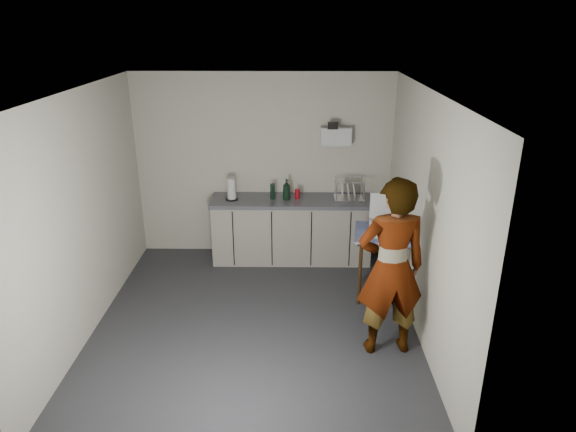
{
  "coord_description": "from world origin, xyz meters",
  "views": [
    {
      "loc": [
        0.44,
        -5.02,
        3.28
      ],
      "look_at": [
        0.36,
        0.45,
        1.14
      ],
      "focal_mm": 32.0,
      "sensor_mm": 36.0,
      "label": 1
    }
  ],
  "objects_px": {
    "side_table": "(382,241)",
    "bakery_box": "(385,224)",
    "soap_bottle": "(287,189)",
    "standing_man": "(391,268)",
    "soda_can": "(297,194)",
    "paper_towel": "(232,189)",
    "dark_bottle": "(272,191)",
    "dish_rack": "(348,194)",
    "kitchen_counter": "(292,231)"
  },
  "relations": [
    {
      "from": "paper_towel",
      "to": "kitchen_counter",
      "type": "bearing_deg",
      "value": 2.09
    },
    {
      "from": "standing_man",
      "to": "dish_rack",
      "type": "distance_m",
      "value": 2.19
    },
    {
      "from": "soap_bottle",
      "to": "soda_can",
      "type": "distance_m",
      "value": 0.17
    },
    {
      "from": "side_table",
      "to": "bakery_box",
      "type": "relative_size",
      "value": 1.91
    },
    {
      "from": "dark_bottle",
      "to": "bakery_box",
      "type": "bearing_deg",
      "value": -37.1
    },
    {
      "from": "side_table",
      "to": "dark_bottle",
      "type": "relative_size",
      "value": 3.94
    },
    {
      "from": "paper_towel",
      "to": "standing_man",
      "type": "bearing_deg",
      "value": -49.32
    },
    {
      "from": "bakery_box",
      "to": "soda_can",
      "type": "bearing_deg",
      "value": 128.88
    },
    {
      "from": "standing_man",
      "to": "dark_bottle",
      "type": "relative_size",
      "value": 8.65
    },
    {
      "from": "kitchen_counter",
      "to": "standing_man",
      "type": "distance_m",
      "value": 2.43
    },
    {
      "from": "standing_man",
      "to": "soap_bottle",
      "type": "xyz_separation_m",
      "value": [
        -1.07,
        2.14,
        0.11
      ]
    },
    {
      "from": "soap_bottle",
      "to": "paper_towel",
      "type": "distance_m",
      "value": 0.76
    },
    {
      "from": "soap_bottle",
      "to": "kitchen_counter",
      "type": "bearing_deg",
      "value": 11.81
    },
    {
      "from": "standing_man",
      "to": "soda_can",
      "type": "xyz_separation_m",
      "value": [
        -0.92,
        2.18,
        0.03
      ]
    },
    {
      "from": "side_table",
      "to": "standing_man",
      "type": "bearing_deg",
      "value": -87.22
    },
    {
      "from": "soda_can",
      "to": "paper_towel",
      "type": "relative_size",
      "value": 0.44
    },
    {
      "from": "kitchen_counter",
      "to": "standing_man",
      "type": "xyz_separation_m",
      "value": [
        1.0,
        -2.16,
        0.52
      ]
    },
    {
      "from": "side_table",
      "to": "soap_bottle",
      "type": "xyz_separation_m",
      "value": [
        -1.17,
        1.03,
        0.31
      ]
    },
    {
      "from": "side_table",
      "to": "soap_bottle",
      "type": "relative_size",
      "value": 2.96
    },
    {
      "from": "paper_towel",
      "to": "soda_can",
      "type": "bearing_deg",
      "value": 3.44
    },
    {
      "from": "dish_rack",
      "to": "bakery_box",
      "type": "relative_size",
      "value": 0.9
    },
    {
      "from": "paper_towel",
      "to": "bakery_box",
      "type": "height_order",
      "value": "bakery_box"
    },
    {
      "from": "paper_towel",
      "to": "soap_bottle",
      "type": "bearing_deg",
      "value": 1.15
    },
    {
      "from": "dark_bottle",
      "to": "bakery_box",
      "type": "distance_m",
      "value": 1.74
    },
    {
      "from": "standing_man",
      "to": "bakery_box",
      "type": "bearing_deg",
      "value": -103.1
    },
    {
      "from": "dark_bottle",
      "to": "dish_rack",
      "type": "bearing_deg",
      "value": 0.78
    },
    {
      "from": "side_table",
      "to": "dark_bottle",
      "type": "distance_m",
      "value": 1.75
    },
    {
      "from": "kitchen_counter",
      "to": "soda_can",
      "type": "relative_size",
      "value": 16.47
    },
    {
      "from": "dark_bottle",
      "to": "bakery_box",
      "type": "relative_size",
      "value": 0.48
    },
    {
      "from": "paper_towel",
      "to": "bakery_box",
      "type": "xyz_separation_m",
      "value": [
        1.95,
        -1.01,
        -0.1
      ]
    },
    {
      "from": "standing_man",
      "to": "paper_towel",
      "type": "xyz_separation_m",
      "value": [
        -1.83,
        2.13,
        0.11
      ]
    },
    {
      "from": "soap_bottle",
      "to": "bakery_box",
      "type": "distance_m",
      "value": 1.58
    },
    {
      "from": "standing_man",
      "to": "paper_towel",
      "type": "height_order",
      "value": "standing_man"
    },
    {
      "from": "side_table",
      "to": "soda_can",
      "type": "bearing_deg",
      "value": 141.58
    },
    {
      "from": "bakery_box",
      "to": "dish_rack",
      "type": "bearing_deg",
      "value": 101.97
    },
    {
      "from": "soda_can",
      "to": "dark_bottle",
      "type": "height_order",
      "value": "dark_bottle"
    },
    {
      "from": "soap_bottle",
      "to": "paper_towel",
      "type": "height_order",
      "value": "paper_towel"
    },
    {
      "from": "side_table",
      "to": "dish_rack",
      "type": "distance_m",
      "value": 1.14
    },
    {
      "from": "kitchen_counter",
      "to": "soda_can",
      "type": "height_order",
      "value": "soda_can"
    },
    {
      "from": "dark_bottle",
      "to": "dish_rack",
      "type": "relative_size",
      "value": 0.54
    },
    {
      "from": "soda_can",
      "to": "dish_rack",
      "type": "height_order",
      "value": "dish_rack"
    },
    {
      "from": "soap_bottle",
      "to": "dish_rack",
      "type": "distance_m",
      "value": 0.86
    },
    {
      "from": "side_table",
      "to": "dish_rack",
      "type": "height_order",
      "value": "dish_rack"
    },
    {
      "from": "dish_rack",
      "to": "dark_bottle",
      "type": "bearing_deg",
      "value": -179.22
    },
    {
      "from": "soda_can",
      "to": "dish_rack",
      "type": "xyz_separation_m",
      "value": [
        0.71,
        -0.0,
        -0.0
      ]
    },
    {
      "from": "soap_bottle",
      "to": "dark_bottle",
      "type": "distance_m",
      "value": 0.2
    },
    {
      "from": "dark_bottle",
      "to": "dish_rack",
      "type": "height_order",
      "value": "dish_rack"
    },
    {
      "from": "kitchen_counter",
      "to": "dish_rack",
      "type": "bearing_deg",
      "value": 1.42
    },
    {
      "from": "soap_bottle",
      "to": "paper_towel",
      "type": "relative_size",
      "value": 0.94
    },
    {
      "from": "kitchen_counter",
      "to": "soda_can",
      "type": "xyz_separation_m",
      "value": [
        0.08,
        0.02,
        0.55
      ]
    }
  ]
}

